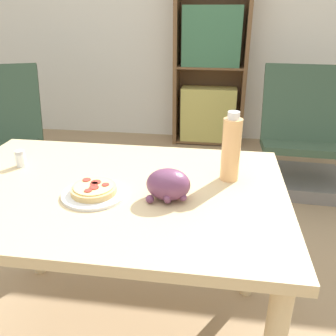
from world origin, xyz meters
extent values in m
plane|color=#9E7F5B|center=(0.00, 0.00, 0.00)|extent=(14.00, 14.00, 0.00)
cube|color=silver|center=(0.00, 2.62, 1.30)|extent=(8.00, 0.05, 2.60)
cube|color=#D1B27F|center=(0.05, -0.05, 0.70)|extent=(1.19, 0.80, 0.03)
cylinder|color=#D1B27F|center=(-0.49, 0.29, 0.34)|extent=(0.06, 0.06, 0.69)
cylinder|color=#D1B27F|center=(0.58, 0.29, 0.34)|extent=(0.06, 0.06, 0.69)
cylinder|color=white|center=(0.02, -0.12, 0.73)|extent=(0.21, 0.21, 0.01)
cylinder|color=#DBB26B|center=(0.02, -0.12, 0.74)|extent=(0.15, 0.15, 0.02)
cylinder|color=#EACC7A|center=(0.02, -0.12, 0.75)|extent=(0.13, 0.13, 0.00)
cylinder|color=#A83328|center=(0.02, -0.13, 0.76)|extent=(0.03, 0.03, 0.00)
cylinder|color=#A83328|center=(0.01, -0.09, 0.76)|extent=(0.03, 0.03, 0.00)
cylinder|color=#A83328|center=(-0.02, -0.08, 0.76)|extent=(0.03, 0.03, 0.00)
cylinder|color=#A83328|center=(0.01, -0.10, 0.76)|extent=(0.03, 0.03, 0.00)
cylinder|color=#A83328|center=(0.01, -0.15, 0.76)|extent=(0.02, 0.02, 0.00)
cylinder|color=#A83328|center=(0.05, -0.10, 0.76)|extent=(0.02, 0.02, 0.00)
ellipsoid|color=#6B3856|center=(0.26, -0.10, 0.77)|extent=(0.14, 0.11, 0.10)
sphere|color=#6B3856|center=(0.28, -0.12, 0.75)|extent=(0.02, 0.02, 0.02)
sphere|color=#6B3856|center=(0.26, -0.14, 0.74)|extent=(0.02, 0.02, 0.02)
sphere|color=#6B3856|center=(0.26, -0.07, 0.75)|extent=(0.02, 0.02, 0.02)
sphere|color=#6B3856|center=(0.24, -0.09, 0.74)|extent=(0.02, 0.02, 0.02)
sphere|color=#6B3856|center=(0.31, -0.13, 0.74)|extent=(0.02, 0.02, 0.02)
sphere|color=#6B3856|center=(0.26, -0.15, 0.75)|extent=(0.02, 0.02, 0.02)
sphere|color=#6B3856|center=(0.20, -0.14, 0.74)|extent=(0.03, 0.03, 0.03)
sphere|color=#6B3856|center=(0.22, -0.08, 0.78)|extent=(0.03, 0.03, 0.03)
sphere|color=#6B3856|center=(0.29, -0.11, 0.78)|extent=(0.02, 0.02, 0.02)
sphere|color=#6B3856|center=(0.25, -0.09, 0.75)|extent=(0.02, 0.02, 0.02)
sphere|color=#6B3856|center=(0.23, -0.06, 0.76)|extent=(0.02, 0.02, 0.02)
cylinder|color=#EFB270|center=(0.45, 0.07, 0.83)|extent=(0.07, 0.07, 0.22)
cylinder|color=white|center=(0.45, 0.07, 0.95)|extent=(0.04, 0.04, 0.02)
cylinder|color=white|center=(-0.34, 0.07, 0.75)|extent=(0.04, 0.04, 0.05)
cylinder|color=#B7B7BC|center=(-0.34, 0.07, 0.78)|extent=(0.04, 0.04, 0.01)
cube|color=slate|center=(-1.22, 1.17, 0.05)|extent=(0.77, 0.74, 0.10)
cube|color=slate|center=(1.06, 1.51, 0.05)|extent=(0.63, 0.58, 0.10)
cube|color=#334733|center=(1.06, 1.43, 0.36)|extent=(0.68, 0.53, 0.14)
cube|color=#334733|center=(1.07, 1.73, 0.60)|extent=(0.68, 0.44, 0.55)
cube|color=brown|center=(-0.03, 2.45, 0.76)|extent=(0.04, 0.30, 1.52)
cube|color=brown|center=(0.63, 2.45, 0.76)|extent=(0.04, 0.30, 1.52)
cube|color=brown|center=(0.30, 2.59, 0.76)|extent=(0.69, 0.01, 1.52)
cube|color=brown|center=(0.30, 2.45, 0.02)|extent=(0.62, 0.28, 0.02)
cube|color=#CCBC5B|center=(0.30, 2.43, 0.30)|extent=(0.54, 0.21, 0.53)
cube|color=brown|center=(0.30, 2.45, 0.76)|extent=(0.62, 0.28, 0.02)
cube|color=#3D704C|center=(0.30, 2.43, 1.04)|extent=(0.54, 0.21, 0.53)
camera|label=1|loc=(0.40, -1.09, 1.28)|focal=38.00mm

